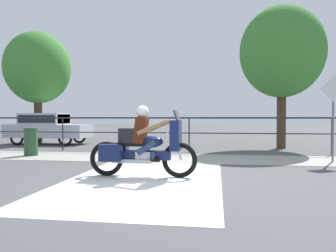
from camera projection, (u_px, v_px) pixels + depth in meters
ground_plane at (169, 177)px, 7.24m from camera, size 120.00×120.00×0.00m
sidewalk_band at (184, 158)px, 10.61m from camera, size 44.00×2.40×0.01m
crosswalk_band at (146, 178)px, 7.12m from camera, size 3.25×6.00×0.01m
fence_railing at (189, 125)px, 12.40m from camera, size 36.00×0.05×1.34m
motorcycle at (142, 145)px, 7.32m from camera, size 2.46×0.76×1.60m
parked_car at (47, 126)px, 16.24m from camera, size 3.95×1.75×1.54m
trash_bin at (31, 142)px, 11.34m from camera, size 0.48×0.48×0.97m
street_sign at (333, 107)px, 9.68m from camera, size 0.79×0.06×2.58m
tree_behind_sign at (282, 52)px, 13.93m from camera, size 3.54×3.54×6.08m
tree_behind_car at (38, 68)px, 16.99m from camera, size 3.37×3.37×5.77m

